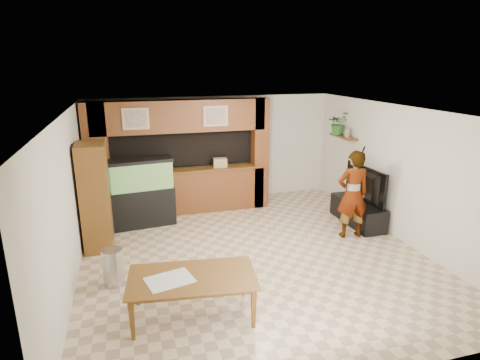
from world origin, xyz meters
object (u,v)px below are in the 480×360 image
object	(u,v)px
aquarium	(142,193)
television	(360,185)
dining_table	(193,298)
person	(353,194)
pantry_cabinet	(95,196)

from	to	relation	value
aquarium	television	xyz separation A→B (m)	(4.49, -1.17, 0.16)
television	dining_table	bearing A→B (deg)	117.74
aquarium	person	distance (m)	4.33
aquarium	dining_table	size ratio (longest dim) A/B	0.85
pantry_cabinet	television	xyz separation A→B (m)	(5.35, -0.32, -0.13)
aquarium	dining_table	bearing A→B (deg)	-88.60
aquarium	television	bearing A→B (deg)	-20.94
pantry_cabinet	person	distance (m)	4.91
pantry_cabinet	person	world-z (taller)	pantry_cabinet
aquarium	pantry_cabinet	bearing A→B (deg)	-141.80
pantry_cabinet	aquarium	world-z (taller)	pantry_cabinet
television	dining_table	size ratio (longest dim) A/B	0.77
television	dining_table	distance (m)	4.69
pantry_cabinet	aquarium	xyz separation A→B (m)	(0.86, 0.85, -0.29)
pantry_cabinet	television	bearing A→B (deg)	-3.41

